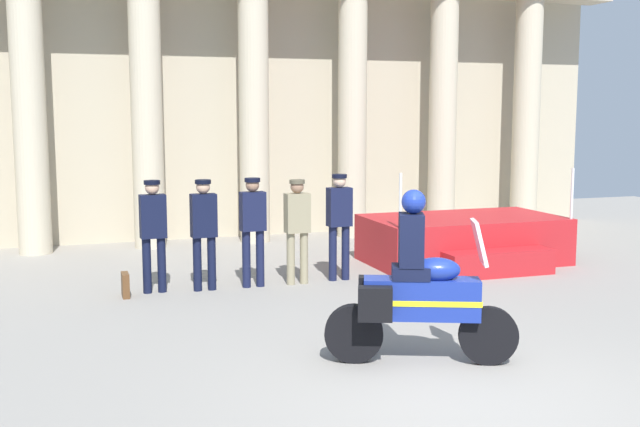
{
  "coord_description": "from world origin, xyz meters",
  "views": [
    {
      "loc": [
        -3.52,
        -6.2,
        2.72
      ],
      "look_at": [
        -0.34,
        3.22,
        1.4
      ],
      "focal_mm": 43.27,
      "sensor_mm": 36.0,
      "label": 1
    }
  ],
  "objects_px": {
    "motorcycle_with_rider": "(415,292)",
    "briefcase_on_ground": "(125,285)",
    "officer_in_row_0": "(153,227)",
    "officer_in_row_3": "(297,223)",
    "officer_in_row_2": "(253,223)",
    "reviewing_stand": "(465,241)",
    "officer_in_row_1": "(204,226)",
    "officer_in_row_4": "(339,218)"
  },
  "relations": [
    {
      "from": "briefcase_on_ground",
      "to": "officer_in_row_4",
      "type": "bearing_deg",
      "value": 1.4
    },
    {
      "from": "officer_in_row_3",
      "to": "officer_in_row_4",
      "type": "height_order",
      "value": "officer_in_row_4"
    },
    {
      "from": "officer_in_row_0",
      "to": "officer_in_row_4",
      "type": "distance_m",
      "value": 2.94
    },
    {
      "from": "reviewing_stand",
      "to": "motorcycle_with_rider",
      "type": "bearing_deg",
      "value": -124.53
    },
    {
      "from": "officer_in_row_1",
      "to": "officer_in_row_0",
      "type": "bearing_deg",
      "value": -10.06
    },
    {
      "from": "officer_in_row_0",
      "to": "motorcycle_with_rider",
      "type": "xyz_separation_m",
      "value": [
        2.28,
        -4.25,
        -0.21
      ]
    },
    {
      "from": "officer_in_row_0",
      "to": "officer_in_row_3",
      "type": "distance_m",
      "value": 2.22
    },
    {
      "from": "reviewing_stand",
      "to": "officer_in_row_2",
      "type": "distance_m",
      "value": 4.17
    },
    {
      "from": "officer_in_row_1",
      "to": "briefcase_on_ground",
      "type": "distance_m",
      "value": 1.44
    },
    {
      "from": "reviewing_stand",
      "to": "officer_in_row_0",
      "type": "bearing_deg",
      "value": -174.37
    },
    {
      "from": "officer_in_row_0",
      "to": "officer_in_row_1",
      "type": "distance_m",
      "value": 0.75
    },
    {
      "from": "reviewing_stand",
      "to": "officer_in_row_4",
      "type": "distance_m",
      "value": 2.78
    },
    {
      "from": "briefcase_on_ground",
      "to": "officer_in_row_0",
      "type": "bearing_deg",
      "value": 19.05
    },
    {
      "from": "officer_in_row_0",
      "to": "officer_in_row_4",
      "type": "bearing_deg",
      "value": 175.85
    },
    {
      "from": "officer_in_row_3",
      "to": "briefcase_on_ground",
      "type": "distance_m",
      "value": 2.78
    },
    {
      "from": "officer_in_row_0",
      "to": "briefcase_on_ground",
      "type": "xyz_separation_m",
      "value": [
        -0.44,
        -0.15,
        -0.82
      ]
    },
    {
      "from": "officer_in_row_1",
      "to": "officer_in_row_4",
      "type": "relative_size",
      "value": 0.99
    },
    {
      "from": "officer_in_row_2",
      "to": "officer_in_row_3",
      "type": "bearing_deg",
      "value": 174.83
    },
    {
      "from": "officer_in_row_2",
      "to": "motorcycle_with_rider",
      "type": "bearing_deg",
      "value": 97.82
    },
    {
      "from": "officer_in_row_1",
      "to": "officer_in_row_3",
      "type": "height_order",
      "value": "officer_in_row_1"
    },
    {
      "from": "motorcycle_with_rider",
      "to": "briefcase_on_ground",
      "type": "xyz_separation_m",
      "value": [
        -2.73,
        4.09,
        -0.61
      ]
    },
    {
      "from": "reviewing_stand",
      "to": "officer_in_row_0",
      "type": "relative_size",
      "value": 2.03
    },
    {
      "from": "reviewing_stand",
      "to": "motorcycle_with_rider",
      "type": "height_order",
      "value": "motorcycle_with_rider"
    },
    {
      "from": "reviewing_stand",
      "to": "briefcase_on_ground",
      "type": "distance_m",
      "value": 6.07
    },
    {
      "from": "officer_in_row_0",
      "to": "briefcase_on_ground",
      "type": "height_order",
      "value": "officer_in_row_0"
    },
    {
      "from": "officer_in_row_1",
      "to": "officer_in_row_2",
      "type": "xyz_separation_m",
      "value": [
        0.76,
        -0.01,
        0.01
      ]
    },
    {
      "from": "motorcycle_with_rider",
      "to": "officer_in_row_3",
      "type": "bearing_deg",
      "value": 112.99
    },
    {
      "from": "officer_in_row_0",
      "to": "officer_in_row_4",
      "type": "relative_size",
      "value": 0.99
    },
    {
      "from": "officer_in_row_3",
      "to": "briefcase_on_ground",
      "type": "bearing_deg",
      "value": -2.28
    },
    {
      "from": "officer_in_row_3",
      "to": "officer_in_row_4",
      "type": "xyz_separation_m",
      "value": [
        0.72,
        0.06,
        0.04
      ]
    },
    {
      "from": "officer_in_row_1",
      "to": "officer_in_row_4",
      "type": "height_order",
      "value": "officer_in_row_4"
    },
    {
      "from": "officer_in_row_1",
      "to": "briefcase_on_ground",
      "type": "relative_size",
      "value": 4.72
    },
    {
      "from": "briefcase_on_ground",
      "to": "officer_in_row_1",
      "type": "bearing_deg",
      "value": 2.81
    },
    {
      "from": "officer_in_row_2",
      "to": "officer_in_row_4",
      "type": "distance_m",
      "value": 1.43
    },
    {
      "from": "officer_in_row_3",
      "to": "briefcase_on_ground",
      "type": "xyz_separation_m",
      "value": [
        -2.66,
        -0.02,
        -0.8
      ]
    },
    {
      "from": "reviewing_stand",
      "to": "briefcase_on_ground",
      "type": "relative_size",
      "value": 9.62
    },
    {
      "from": "motorcycle_with_rider",
      "to": "reviewing_stand",
      "type": "bearing_deg",
      "value": 77.53
    },
    {
      "from": "motorcycle_with_rider",
      "to": "officer_in_row_2",
      "type": "bearing_deg",
      "value": 122.65
    },
    {
      "from": "officer_in_row_2",
      "to": "briefcase_on_ground",
      "type": "xyz_separation_m",
      "value": [
        -1.95,
        -0.05,
        -0.83
      ]
    },
    {
      "from": "reviewing_stand",
      "to": "officer_in_row_4",
      "type": "bearing_deg",
      "value": -166.77
    },
    {
      "from": "officer_in_row_2",
      "to": "reviewing_stand",
      "type": "bearing_deg",
      "value": -173.69
    },
    {
      "from": "reviewing_stand",
      "to": "officer_in_row_2",
      "type": "xyz_separation_m",
      "value": [
        -4.08,
        -0.65,
        0.6
      ]
    }
  ]
}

